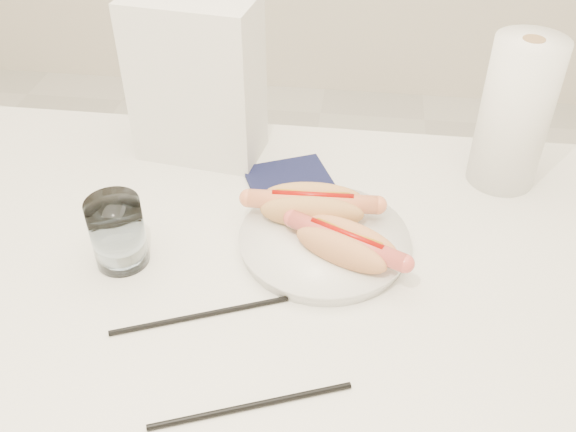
# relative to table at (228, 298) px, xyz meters

# --- Properties ---
(table) EXTENTS (1.20, 0.80, 0.75)m
(table) POSITION_rel_table_xyz_m (0.00, 0.00, 0.00)
(table) COLOR white
(table) RESTS_ON ground
(plate) EXTENTS (0.25, 0.25, 0.02)m
(plate) POSITION_rel_table_xyz_m (0.13, 0.06, 0.07)
(plate) COLOR white
(plate) RESTS_ON table
(hotdog_left) EXTENTS (0.19, 0.08, 0.05)m
(hotdog_left) POSITION_rel_table_xyz_m (0.11, 0.10, 0.10)
(hotdog_left) COLOR tan
(hotdog_left) RESTS_ON plate
(hotdog_right) EXTENTS (0.17, 0.12, 0.05)m
(hotdog_right) POSITION_rel_table_xyz_m (0.17, 0.03, 0.10)
(hotdog_right) COLOR #E19057
(hotdog_right) RESTS_ON plate
(water_glass) EXTENTS (0.07, 0.07, 0.10)m
(water_glass) POSITION_rel_table_xyz_m (-0.15, -0.00, 0.11)
(water_glass) COLOR silver
(water_glass) RESTS_ON table
(chopstick_near) EXTENTS (0.22, 0.10, 0.01)m
(chopstick_near) POSITION_rel_table_xyz_m (-0.01, -0.09, 0.06)
(chopstick_near) COLOR black
(chopstick_near) RESTS_ON table
(chopstick_far) EXTENTS (0.22, 0.09, 0.01)m
(chopstick_far) POSITION_rel_table_xyz_m (0.08, -0.22, 0.06)
(chopstick_far) COLOR black
(chopstick_far) RESTS_ON table
(napkin_box) EXTENTS (0.22, 0.14, 0.27)m
(napkin_box) POSITION_rel_table_xyz_m (-0.10, 0.29, 0.20)
(napkin_box) COLOR silver
(napkin_box) RESTS_ON table
(navy_napkin) EXTENTS (0.18, 0.18, 0.01)m
(navy_napkin) POSITION_rel_table_xyz_m (0.07, 0.21, 0.06)
(navy_napkin) COLOR #121538
(navy_napkin) RESTS_ON table
(paper_towel_roll) EXTENTS (0.14, 0.14, 0.24)m
(paper_towel_roll) POSITION_rel_table_xyz_m (0.41, 0.27, 0.18)
(paper_towel_roll) COLOR white
(paper_towel_roll) RESTS_ON table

